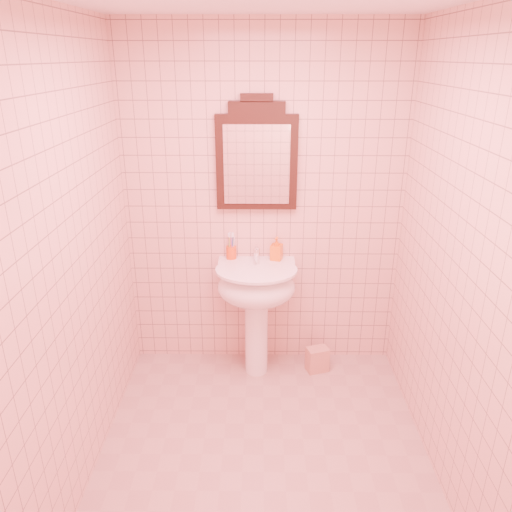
{
  "coord_description": "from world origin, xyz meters",
  "views": [
    {
      "loc": [
        -0.02,
        -2.36,
        2.26
      ],
      "look_at": [
        -0.05,
        0.55,
        1.09
      ],
      "focal_mm": 35.0,
      "sensor_mm": 36.0,
      "label": 1
    }
  ],
  "objects_px": {
    "toothbrush_cup": "(231,252)",
    "towel": "(317,359)",
    "pedestal_sink": "(256,294)",
    "mirror": "(257,158)",
    "soap_dispenser": "(276,249)"
  },
  "relations": [
    {
      "from": "pedestal_sink",
      "to": "towel",
      "type": "bearing_deg",
      "value": 1.84
    },
    {
      "from": "toothbrush_cup",
      "to": "soap_dispenser",
      "type": "height_order",
      "value": "same"
    },
    {
      "from": "toothbrush_cup",
      "to": "towel",
      "type": "bearing_deg",
      "value": -14.32
    },
    {
      "from": "pedestal_sink",
      "to": "soap_dispenser",
      "type": "relative_size",
      "value": 4.96
    },
    {
      "from": "toothbrush_cup",
      "to": "towel",
      "type": "height_order",
      "value": "toothbrush_cup"
    },
    {
      "from": "soap_dispenser",
      "to": "towel",
      "type": "xyz_separation_m",
      "value": [
        0.32,
        -0.15,
        -0.85
      ]
    },
    {
      "from": "towel",
      "to": "toothbrush_cup",
      "type": "bearing_deg",
      "value": 165.68
    },
    {
      "from": "mirror",
      "to": "towel",
      "type": "xyz_separation_m",
      "value": [
        0.47,
        -0.19,
        -1.51
      ]
    },
    {
      "from": "mirror",
      "to": "towel",
      "type": "height_order",
      "value": "mirror"
    },
    {
      "from": "toothbrush_cup",
      "to": "soap_dispenser",
      "type": "distance_m",
      "value": 0.33
    },
    {
      "from": "soap_dispenser",
      "to": "toothbrush_cup",
      "type": "bearing_deg",
      "value": -165.86
    },
    {
      "from": "pedestal_sink",
      "to": "towel",
      "type": "height_order",
      "value": "pedestal_sink"
    },
    {
      "from": "pedestal_sink",
      "to": "towel",
      "type": "relative_size",
      "value": 4.47
    },
    {
      "from": "soap_dispenser",
      "to": "towel",
      "type": "bearing_deg",
      "value": -7.02
    },
    {
      "from": "mirror",
      "to": "soap_dispenser",
      "type": "xyz_separation_m",
      "value": [
        0.15,
        -0.04,
        -0.66
      ]
    }
  ]
}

